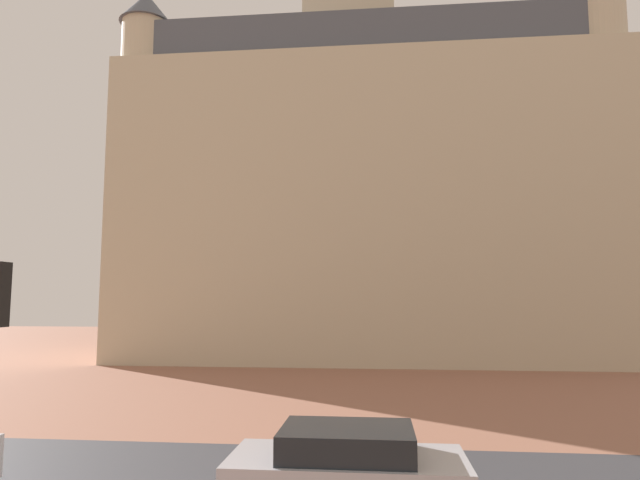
# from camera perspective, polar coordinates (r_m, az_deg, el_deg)

# --- Properties ---
(landmark_building) EXTENTS (30.13, 12.34, 36.35)m
(landmark_building) POSITION_cam_1_polar(r_m,az_deg,el_deg) (36.50, 4.54, 5.67)
(landmark_building) COLOR beige
(landmark_building) RESTS_ON ground_plane
(car_silver) EXTENTS (4.04, 2.11, 1.49)m
(car_silver) POSITION_cam_1_polar(r_m,az_deg,el_deg) (10.19, 2.86, -23.01)
(car_silver) COLOR #B2B2BC
(car_silver) RESTS_ON ground_plane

